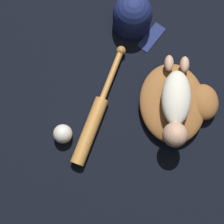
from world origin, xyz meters
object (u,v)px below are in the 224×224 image
object	(u,v)px
baseball_cap	(133,16)
baseball_glove	(178,103)
baseball_bat	(95,118)
baby_figure	(176,106)
baseball	(63,134)

from	to	relation	value
baseball_cap	baseball_glove	bearing A→B (deg)	35.10
baseball_glove	baseball_bat	bearing A→B (deg)	-70.23
baseball_bat	baseball_cap	bearing A→B (deg)	169.52
baseball_glove	baby_figure	bearing A→B (deg)	-27.79
baby_figure	baseball	world-z (taller)	baby_figure
baseball_glove	baseball_bat	size ratio (longest dim) A/B	0.73
baseball	baseball_cap	size ratio (longest dim) A/B	0.32
baseball_glove	baseball_bat	world-z (taller)	baseball_glove
baseball_bat	baby_figure	bearing A→B (deg)	104.84
baby_figure	baseball_cap	distance (m)	0.45
baseball_glove	baseball_cap	bearing A→B (deg)	-144.90
baseball	baseball_bat	bearing A→B (deg)	127.13
baseball_glove	baseball_cap	xyz separation A→B (m)	(-0.35, -0.25, 0.03)
baseball_glove	baseball_bat	xyz separation A→B (m)	(0.12, -0.33, -0.01)
baby_figure	baseball_glove	bearing A→B (deg)	152.21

